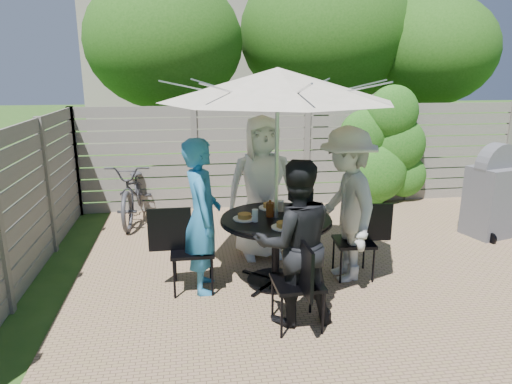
{
  "coord_description": "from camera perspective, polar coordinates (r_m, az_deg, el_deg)",
  "views": [
    {
      "loc": [
        -2.12,
        -4.9,
        2.43
      ],
      "look_at": [
        -1.36,
        0.11,
        1.07
      ],
      "focal_mm": 32.0,
      "sensor_mm": 36.0,
      "label": 1
    }
  ],
  "objects": [
    {
      "name": "backyard_envelope",
      "position": [
        15.35,
        -0.36,
        15.7
      ],
      "size": [
        60.0,
        60.0,
        5.0
      ],
      "color": "#274D18",
      "rests_on": "ground"
    },
    {
      "name": "patio_table",
      "position": [
        5.24,
        2.49,
        -5.74
      ],
      "size": [
        1.27,
        1.27,
        0.81
      ],
      "rotation": [
        0.0,
        0.0,
        0.03
      ],
      "color": "black",
      "rests_on": "ground"
    },
    {
      "name": "umbrella",
      "position": [
        4.91,
        2.72,
        13.23
      ],
      "size": [
        2.6,
        2.6,
        2.45
      ],
      "rotation": [
        0.0,
        0.0,
        0.03
      ],
      "color": "silver",
      "rests_on": "ground"
    },
    {
      "name": "chair_back",
      "position": [
        6.23,
        0.52,
        -5.14
      ],
      "size": [
        0.45,
        0.67,
        0.92
      ],
      "rotation": [
        0.0,
        0.0,
        4.7
      ],
      "color": "black",
      "rests_on": "ground"
    },
    {
      "name": "person_back",
      "position": [
        5.9,
        0.77,
        0.48
      ],
      "size": [
        0.94,
        0.63,
        1.89
      ],
      "primitive_type": "imported",
      "rotation": [
        0.0,
        0.0,
        6.31
      ],
      "color": "white",
      "rests_on": "ground"
    },
    {
      "name": "chair_left",
      "position": [
        5.24,
        -8.06,
        -9.13
      ],
      "size": [
        0.71,
        0.48,
        0.98
      ],
      "rotation": [
        0.0,
        0.0,
        6.28
      ],
      "color": "black",
      "rests_on": "ground"
    },
    {
      "name": "person_left",
      "position": [
        5.03,
        -6.75,
        -3.08
      ],
      "size": [
        0.43,
        0.65,
        1.74
      ],
      "primitive_type": "imported",
      "rotation": [
        0.0,
        0.0,
        7.88
      ],
      "color": "teal",
      "rests_on": "ground"
    },
    {
      "name": "chair_front",
      "position": [
        4.51,
        5.2,
        -13.38
      ],
      "size": [
        0.47,
        0.69,
        0.95
      ],
      "rotation": [
        0.0,
        0.0,
        1.6
      ],
      "color": "black",
      "rests_on": "ground"
    },
    {
      "name": "person_front",
      "position": [
        4.4,
        4.9,
        -6.42
      ],
      "size": [
        0.81,
        0.64,
        1.64
      ],
      "primitive_type": "imported",
      "rotation": [
        0.0,
        0.0,
        3.17
      ],
      "color": "black",
      "rests_on": "ground"
    },
    {
      "name": "chair_right",
      "position": [
        5.63,
        12.18,
        -7.77
      ],
      "size": [
        0.68,
        0.48,
        0.92
      ],
      "rotation": [
        0.0,
        0.0,
        3.05
      ],
      "color": "black",
      "rests_on": "ground"
    },
    {
      "name": "person_right",
      "position": [
        5.37,
        11.21,
        -1.63
      ],
      "size": [
        0.71,
        1.2,
        1.83
      ],
      "primitive_type": "imported",
      "rotation": [
        0.0,
        0.0,
        4.74
      ],
      "color": "beige",
      "rests_on": "ground"
    },
    {
      "name": "plate_back",
      "position": [
        5.49,
        1.7,
        -1.79
      ],
      "size": [
        0.26,
        0.26,
        0.06
      ],
      "color": "white",
      "rests_on": "patio_table"
    },
    {
      "name": "plate_left",
      "position": [
        5.09,
        -1.44,
        -3.15
      ],
      "size": [
        0.26,
        0.26,
        0.06
      ],
      "color": "white",
      "rests_on": "patio_table"
    },
    {
      "name": "plate_front",
      "position": [
        4.82,
        3.46,
        -4.22
      ],
      "size": [
        0.26,
        0.26,
        0.06
      ],
      "color": "white",
      "rests_on": "patio_table"
    },
    {
      "name": "plate_right",
      "position": [
        5.24,
        6.37,
        -2.7
      ],
      "size": [
        0.26,
        0.26,
        0.06
      ],
      "color": "white",
      "rests_on": "patio_table"
    },
    {
      "name": "glass_left",
      "position": [
        4.99,
        -0.12,
        -2.96
      ],
      "size": [
        0.07,
        0.07,
        0.14
      ],
      "primitive_type": "cylinder",
      "color": "silver",
      "rests_on": "patio_table"
    },
    {
      "name": "glass_front",
      "position": [
        4.92,
        4.38,
        -3.27
      ],
      "size": [
        0.07,
        0.07,
        0.14
      ],
      "primitive_type": "cylinder",
      "color": "silver",
      "rests_on": "patio_table"
    },
    {
      "name": "glass_right",
      "position": [
        5.3,
        5.02,
        -1.95
      ],
      "size": [
        0.07,
        0.07,
        0.14
      ],
      "primitive_type": "cylinder",
      "color": "silver",
      "rests_on": "patio_table"
    },
    {
      "name": "syrup_jug",
      "position": [
        5.17,
        1.76,
        -2.21
      ],
      "size": [
        0.09,
        0.09,
        0.16
      ],
      "primitive_type": "cylinder",
      "color": "#59280C",
      "rests_on": "patio_table"
    },
    {
      "name": "coffee_cup",
      "position": [
        5.37,
        3.05,
        -1.79
      ],
      "size": [
        0.08,
        0.08,
        0.12
      ],
      "primitive_type": "cylinder",
      "color": "#C6B293",
      "rests_on": "patio_table"
    },
    {
      "name": "bicycle",
      "position": [
        7.79,
        -14.89,
        0.24
      ],
      "size": [
        0.8,
        1.96,
        1.01
      ],
      "primitive_type": "imported",
      "rotation": [
        0.0,
        0.0,
        -0.07
      ],
      "color": "#333338",
      "rests_on": "ground"
    },
    {
      "name": "bbq_grill",
      "position": [
        7.59,
        27.56,
        -0.3
      ],
      "size": [
        0.8,
        0.69,
        1.41
      ],
      "rotation": [
        0.0,
        0.0,
        0.26
      ],
      "color": "#4F4F53",
      "rests_on": "ground"
    }
  ]
}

